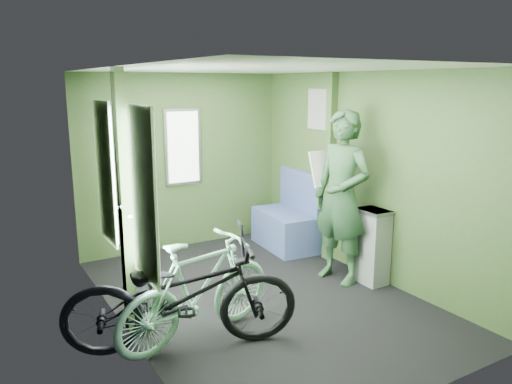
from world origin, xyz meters
TOP-DOWN VIEW (x-y plane):
  - room at (-0.04, 0.04)m, footprint 4.00×4.02m
  - bicycle_black at (-1.10, -0.57)m, footprint 2.07×1.40m
  - bicycle_mint at (-0.91, -0.48)m, footprint 1.65×0.86m
  - passenger at (1.01, -0.03)m, footprint 0.58×0.77m
  - waste_box at (1.26, -0.27)m, footprint 0.25×0.34m
  - bench_seat at (1.15, 1.22)m, footprint 0.62×1.02m

SIDE VIEW (x-z plane):
  - bicycle_black at x=-1.10m, z-range -0.55..0.55m
  - bicycle_mint at x=-0.91m, z-range -0.49..0.49m
  - bench_seat at x=1.15m, z-range -0.21..0.82m
  - waste_box at x=1.26m, z-range 0.00..0.83m
  - passenger at x=1.01m, z-range 0.00..1.90m
  - room at x=-0.04m, z-range 0.28..2.59m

